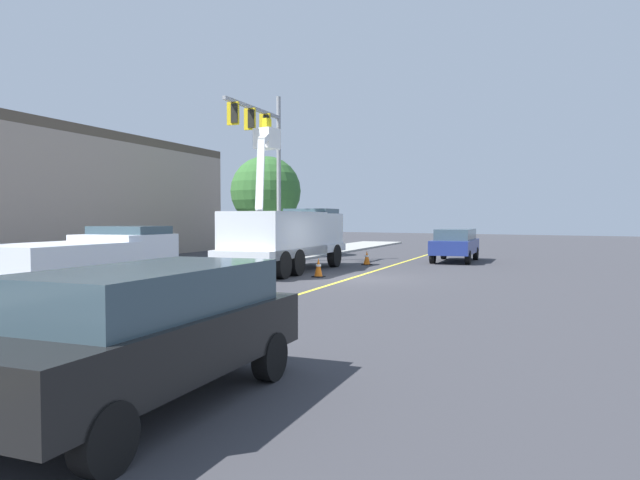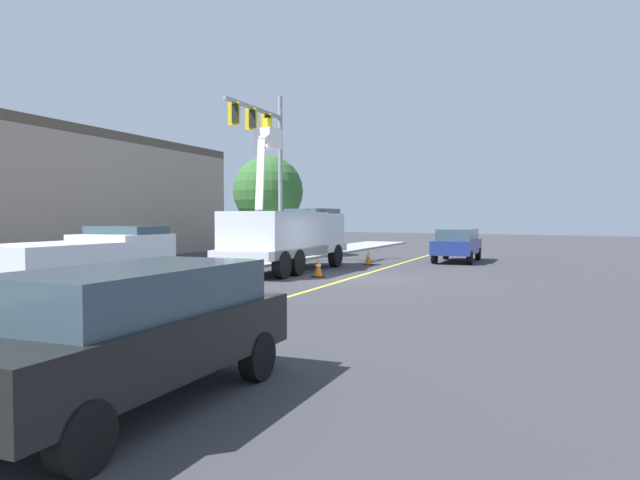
{
  "view_description": "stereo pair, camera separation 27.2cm",
  "coord_description": "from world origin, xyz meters",
  "views": [
    {
      "loc": [
        -19.05,
        -10.79,
        2.29
      ],
      "look_at": [
        0.19,
        1.55,
        1.4
      ],
      "focal_mm": 32.67,
      "sensor_mm": 36.0,
      "label": 1
    },
    {
      "loc": [
        -18.9,
        -11.02,
        2.29
      ],
      "look_at": [
        0.19,
        1.55,
        1.4
      ],
      "focal_mm": 32.67,
      "sensor_mm": 36.0,
      "label": 2
    }
  ],
  "objects": [
    {
      "name": "lane_centre_stripe",
      "position": [
        0.0,
        0.0,
        0.0
      ],
      "size": [
        49.07,
        9.9,
        0.01
      ],
      "primitive_type": "cube",
      "rotation": [
        0.0,
        0.0,
        0.2
      ],
      "color": "yellow",
      "rests_on": "ground"
    },
    {
      "name": "sidewalk_far_side",
      "position": [
        -1.37,
        6.89,
        0.06
      ],
      "size": [
        59.55,
        15.23,
        0.12
      ],
      "primitive_type": "cube",
      "rotation": [
        0.0,
        0.0,
        0.2
      ],
      "color": "#9E9E99",
      "rests_on": "ground"
    },
    {
      "name": "traffic_signal_mast",
      "position": [
        3.38,
        6.8,
        5.74
      ],
      "size": [
        5.41,
        1.3,
        8.45
      ],
      "color": "gray",
      "rests_on": "ground"
    },
    {
      "name": "traffic_cone_mid_front",
      "position": [
        -6.61,
        0.49,
        0.42
      ],
      "size": [
        0.4,
        0.4,
        0.85
      ],
      "color": "black",
      "rests_on": "ground"
    },
    {
      "name": "traffic_cone_mid_rear",
      "position": [
        -0.38,
        1.25,
        0.36
      ],
      "size": [
        0.4,
        0.4,
        0.73
      ],
      "color": "black",
      "rests_on": "ground"
    },
    {
      "name": "utility_bucket_truck",
      "position": [
        1.0,
        3.72,
        1.6
      ],
      "size": [
        8.53,
        4.12,
        6.7
      ],
      "color": "silver",
      "rests_on": "ground"
    },
    {
      "name": "commercial_building_backdrop",
      "position": [
        0.63,
        18.87,
        3.47
      ],
      "size": [
        22.74,
        11.17,
        6.94
      ],
      "color": "gray",
      "rests_on": "ground"
    },
    {
      "name": "trailing_sedan",
      "position": [
        -14.35,
        -5.31,
        0.97
      ],
      "size": [
        5.08,
        2.8,
        1.69
      ],
      "color": "black",
      "rests_on": "ground"
    },
    {
      "name": "traffic_cone_leading",
      "position": [
        -13.23,
        -1.14,
        0.43
      ],
      "size": [
        0.4,
        0.4,
        0.87
      ],
      "color": "black",
      "rests_on": "ground"
    },
    {
      "name": "street_tree_right",
      "position": [
        7.94,
        10.29,
        3.81
      ],
      "size": [
        4.1,
        4.1,
        5.87
      ],
      "color": "brown",
      "rests_on": "ground"
    },
    {
      "name": "traffic_cone_trailing",
      "position": [
        5.67,
        2.38,
        0.34
      ],
      "size": [
        0.4,
        0.4,
        0.7
      ],
      "color": "black",
      "rests_on": "ground"
    },
    {
      "name": "ground",
      "position": [
        0.0,
        0.0,
        0.0
      ],
      "size": [
        120.0,
        120.0,
        0.0
      ],
      "primitive_type": "plane",
      "color": "#38383D"
    },
    {
      "name": "service_pickup_truck",
      "position": [
        -10.28,
        1.45,
        1.12
      ],
      "size": [
        5.9,
        3.15,
        2.06
      ],
      "color": "white",
      "rests_on": "ground"
    },
    {
      "name": "passing_minivan",
      "position": [
        10.03,
        -0.46,
        0.97
      ],
      "size": [
        5.08,
        2.8,
        1.69
      ],
      "color": "navy",
      "rests_on": "ground"
    }
  ]
}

